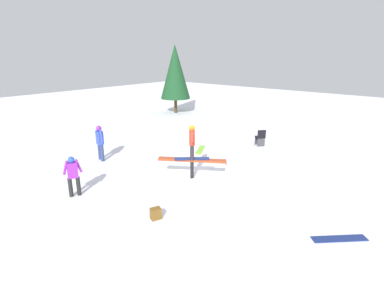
{
  "coord_description": "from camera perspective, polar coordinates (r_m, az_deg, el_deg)",
  "views": [
    {
      "loc": [
        -6.93,
        8.26,
        4.67
      ],
      "look_at": [
        0.0,
        0.0,
        1.38
      ],
      "focal_mm": 28.0,
      "sensor_mm": 36.0,
      "label": 1
    }
  ],
  "objects": [
    {
      "name": "rail_feature",
      "position": [
        11.5,
        0.0,
        -3.4
      ],
      "size": [
        2.36,
        1.65,
        0.78
      ],
      "rotation": [
        0.0,
        0.0,
        0.57
      ],
      "color": "black",
      "rests_on": "ground"
    },
    {
      "name": "bystander_purple",
      "position": [
        10.8,
        -21.73,
        -5.36
      ],
      "size": [
        0.33,
        0.6,
        1.41
      ],
      "rotation": [
        0.0,
        0.0,
        1.15
      ],
      "color": "black",
      "rests_on": "ground"
    },
    {
      "name": "loose_snowboard_navy",
      "position": [
        9.08,
        26.24,
        -15.86
      ],
      "size": [
        1.24,
        1.21,
        0.02
      ],
      "primitive_type": "cube",
      "rotation": [
        0.0,
        0.0,
        0.77
      ],
      "color": "navy",
      "rests_on": "ground"
    },
    {
      "name": "folding_chair",
      "position": [
        16.0,
        12.88,
        1.11
      ],
      "size": [
        0.62,
        0.62,
        0.88
      ],
      "rotation": [
        0.0,
        0.0,
        0.87
      ],
      "color": "#3F3F44",
      "rests_on": "ground"
    },
    {
      "name": "loose_snowboard_white",
      "position": [
        13.81,
        20.8,
        -3.91
      ],
      "size": [
        1.15,
        1.01,
        0.02
      ],
      "primitive_type": "cube",
      "rotation": [
        0.0,
        0.0,
        2.46
      ],
      "color": "white",
      "rests_on": "ground"
    },
    {
      "name": "main_rider_on_rail",
      "position": [
        11.26,
        0.0,
        0.28
      ],
      "size": [
        1.18,
        1.09,
        1.32
      ],
      "rotation": [
        0.0,
        0.0,
        0.72
      ],
      "color": "navy",
      "rests_on": "rail_feature"
    },
    {
      "name": "pine_tree_near",
      "position": [
        24.13,
        -3.23,
        13.55
      ],
      "size": [
        2.34,
        2.34,
        5.32
      ],
      "color": "#4C331E",
      "rests_on": "ground"
    },
    {
      "name": "ground_plane",
      "position": [
        11.75,
        0.0,
        -6.45
      ],
      "size": [
        60.0,
        60.0,
        0.0
      ],
      "primitive_type": "plane",
      "color": "white"
    },
    {
      "name": "loose_snowboard_lime",
      "position": [
        15.02,
        1.61,
        -1.11
      ],
      "size": [
        0.93,
        1.4,
        0.02
      ],
      "primitive_type": "cube",
      "rotation": [
        0.0,
        0.0,
        2.07
      ],
      "color": "#88D43B",
      "rests_on": "ground"
    },
    {
      "name": "backpack_on_snow",
      "position": [
        9.05,
        -6.92,
        -13.01
      ],
      "size": [
        0.32,
        0.36,
        0.34
      ],
      "primitive_type": "cube",
      "rotation": [
        0.0,
        0.0,
        4.33
      ],
      "color": "brown",
      "rests_on": "ground"
    },
    {
      "name": "snow_kicker_ramp",
      "position": [
        11.58,
        10.86,
        -5.52
      ],
      "size": [
        2.32,
        2.23,
        0.6
      ],
      "primitive_type": "cube",
      "rotation": [
        0.0,
        0.0,
        0.57
      ],
      "color": "white",
      "rests_on": "ground"
    },
    {
      "name": "bystander_blue",
      "position": [
        13.96,
        -17.13,
        0.53
      ],
      "size": [
        0.71,
        0.31,
        1.6
      ],
      "rotation": [
        0.0,
        0.0,
        6.06
      ],
      "color": "navy",
      "rests_on": "ground"
    }
  ]
}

